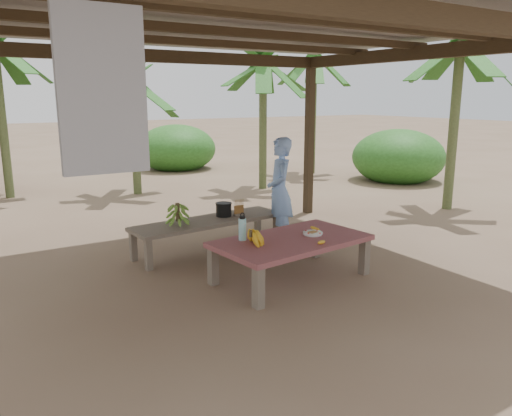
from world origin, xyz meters
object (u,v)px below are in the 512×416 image
bench (209,224)px  woman (280,191)px  ripe_banana_bunch (251,237)px  plate (313,233)px  cooking_pot (224,210)px  work_table (291,244)px  water_flask (242,228)px

bench → woman: woman is taller
ripe_banana_bunch → plate: ripe_banana_bunch is taller
woman → cooking_pot: bearing=-86.1°
bench → ripe_banana_bunch: (-0.20, -1.47, 0.19)m
cooking_pot → woman: woman is taller
plate → woman: 1.39m
ripe_banana_bunch → woman: 1.78m
work_table → woman: bearing=54.7°
woman → ripe_banana_bunch: bearing=-20.5°
bench → cooking_pot: bearing=10.0°
plate → bench: bearing=112.9°
ripe_banana_bunch → cooking_pot: (0.48, 1.54, -0.04)m
ripe_banana_bunch → cooking_pot: ripe_banana_bunch is taller
bench → woman: bearing=-16.8°
bench → plate: bearing=-72.6°
ripe_banana_bunch → bench: bearing=82.1°
ripe_banana_bunch → plate: 0.85m
work_table → cooking_pot: cooking_pot is taller
plate → cooking_pot: cooking_pot is taller
ripe_banana_bunch → water_flask: bearing=86.8°
cooking_pot → woman: (0.77, -0.29, 0.24)m
plate → woman: (0.41, 1.30, 0.26)m
work_table → ripe_banana_bunch: bearing=169.3°
bench → water_flask: (-0.19, -1.26, 0.24)m
plate → woman: bearing=72.6°
cooking_pot → woman: bearing=-20.4°
plate → water_flask: bearing=163.2°
bench → ripe_banana_bunch: size_ratio=7.70×
work_table → ripe_banana_bunch: (-0.53, 0.04, 0.15)m
work_table → plate: (0.31, -0.00, 0.08)m
bench → woman: 1.13m
ripe_banana_bunch → plate: size_ratio=1.22×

